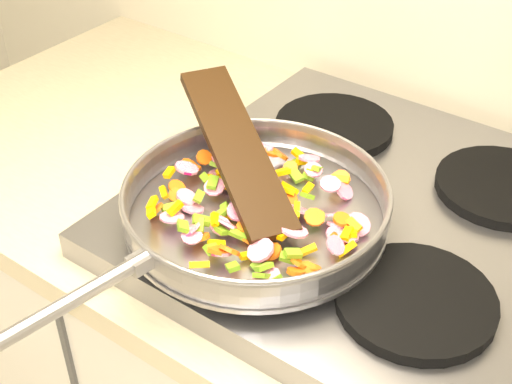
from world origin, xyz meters
The scene contains 8 objects.
cooktop centered at (-0.70, 1.67, 0.92)m, with size 0.60×0.60×0.04m, color #939399.
grate_fl centered at (-0.84, 1.52, 0.95)m, with size 0.19×0.19×0.02m, color black.
grate_fr centered at (-0.56, 1.52, 0.95)m, with size 0.19×0.19×0.02m, color black.
grate_bl centered at (-0.84, 1.81, 0.95)m, with size 0.19×0.19×0.02m, color black.
grate_br centered at (-0.56, 1.81, 0.95)m, with size 0.19×0.19×0.02m, color black.
saute_pan centered at (-0.80, 1.53, 0.98)m, with size 0.38×0.55×0.05m.
vegetable_heap centered at (-0.80, 1.53, 0.98)m, with size 0.30×0.29×0.04m.
wooden_spatula centered at (-0.86, 1.57, 1.02)m, with size 0.30×0.07×0.01m, color black.
Camera 1 is at (-0.36, 0.94, 1.55)m, focal length 50.00 mm.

